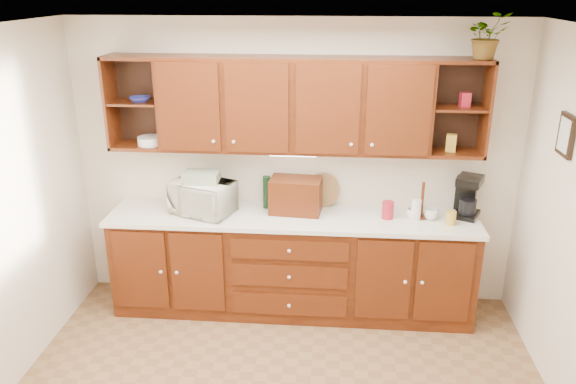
% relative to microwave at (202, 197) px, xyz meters
% --- Properties ---
extents(ceiling, '(4.00, 4.00, 0.00)m').
position_rel_microwave_xyz_m(ceiling, '(0.79, -1.43, 1.51)').
color(ceiling, white).
rests_on(ceiling, back_wall).
extents(back_wall, '(4.00, 0.00, 4.00)m').
position_rel_microwave_xyz_m(back_wall, '(0.79, 0.32, 0.21)').
color(back_wall, beige).
rests_on(back_wall, floor).
extents(base_cabinets, '(3.20, 0.60, 0.90)m').
position_rel_microwave_xyz_m(base_cabinets, '(0.79, 0.02, -0.64)').
color(base_cabinets, '#371306').
rests_on(base_cabinets, floor).
extents(countertop, '(3.24, 0.64, 0.04)m').
position_rel_microwave_xyz_m(countertop, '(0.79, 0.01, -0.17)').
color(countertop, silver).
rests_on(countertop, base_cabinets).
extents(upper_cabinets, '(3.20, 0.33, 0.80)m').
position_rel_microwave_xyz_m(upper_cabinets, '(0.80, 0.15, 0.81)').
color(upper_cabinets, '#371306').
rests_on(upper_cabinets, back_wall).
extents(undercabinet_light, '(0.40, 0.05, 0.02)m').
position_rel_microwave_xyz_m(undercabinet_light, '(0.79, 0.10, 0.38)').
color(undercabinet_light, white).
rests_on(undercabinet_light, upper_cabinets).
extents(framed_picture, '(0.03, 0.24, 0.30)m').
position_rel_microwave_xyz_m(framed_picture, '(2.77, -0.53, 0.76)').
color(framed_picture, black).
rests_on(framed_picture, right_wall).
extents(wicker_basket, '(0.27, 0.27, 0.15)m').
position_rel_microwave_xyz_m(wicker_basket, '(-0.16, 0.03, -0.07)').
color(wicker_basket, '#90633C').
rests_on(wicker_basket, countertop).
extents(microwave, '(0.62, 0.52, 0.29)m').
position_rel_microwave_xyz_m(microwave, '(0.00, 0.00, 0.00)').
color(microwave, '#EFE9CE').
rests_on(microwave, countertop).
extents(towel_stack, '(0.31, 0.23, 0.09)m').
position_rel_microwave_xyz_m(towel_stack, '(0.00, 0.00, 0.19)').
color(towel_stack, tan).
rests_on(towel_stack, microwave).
extents(wine_bottle, '(0.08, 0.08, 0.30)m').
position_rel_microwave_xyz_m(wine_bottle, '(0.55, 0.17, 0.00)').
color(wine_bottle, black).
rests_on(wine_bottle, countertop).
extents(woven_tray, '(0.32, 0.11, 0.31)m').
position_rel_microwave_xyz_m(woven_tray, '(1.05, 0.26, -0.14)').
color(woven_tray, '#90633C').
rests_on(woven_tray, countertop).
extents(bread_box, '(0.47, 0.32, 0.31)m').
position_rel_microwave_xyz_m(bread_box, '(0.82, 0.09, 0.01)').
color(bread_box, '#371306').
rests_on(bread_box, countertop).
extents(mug_tree, '(0.31, 0.29, 0.32)m').
position_rel_microwave_xyz_m(mug_tree, '(1.92, 0.05, -0.10)').
color(mug_tree, '#371306').
rests_on(mug_tree, countertop).
extents(canister_red, '(0.12, 0.12, 0.15)m').
position_rel_microwave_xyz_m(canister_red, '(1.62, 0.01, -0.07)').
color(canister_red, '#AD1929').
rests_on(canister_red, countertop).
extents(canister_white, '(0.10, 0.10, 0.18)m').
position_rel_microwave_xyz_m(canister_white, '(1.86, -0.01, -0.05)').
color(canister_white, white).
rests_on(canister_white, countertop).
extents(canister_yellow, '(0.09, 0.09, 0.12)m').
position_rel_microwave_xyz_m(canister_yellow, '(2.14, -0.08, -0.09)').
color(canister_yellow, gold).
rests_on(canister_yellow, countertop).
extents(coffee_maker, '(0.28, 0.32, 0.37)m').
position_rel_microwave_xyz_m(coffee_maker, '(2.31, 0.13, 0.03)').
color(coffee_maker, black).
rests_on(coffee_maker, countertop).
extents(bowl_stack, '(0.23, 0.23, 0.04)m').
position_rel_microwave_xyz_m(bowl_stack, '(-0.53, 0.12, 0.84)').
color(bowl_stack, navy).
rests_on(bowl_stack, upper_cabinets).
extents(plate_stack, '(0.27, 0.27, 0.07)m').
position_rel_microwave_xyz_m(plate_stack, '(-0.47, 0.13, 0.47)').
color(plate_stack, white).
rests_on(plate_stack, upper_cabinets).
extents(pantry_box_yellow, '(0.10, 0.08, 0.15)m').
position_rel_microwave_xyz_m(pantry_box_yellow, '(2.13, 0.14, 0.51)').
color(pantry_box_yellow, gold).
rests_on(pantry_box_yellow, upper_cabinets).
extents(pantry_box_red, '(0.09, 0.08, 0.12)m').
position_rel_microwave_xyz_m(pantry_box_red, '(2.20, 0.15, 0.87)').
color(pantry_box_red, '#AD1929').
rests_on(pantry_box_red, upper_cabinets).
extents(potted_plant, '(0.38, 0.34, 0.36)m').
position_rel_microwave_xyz_m(potted_plant, '(2.31, 0.12, 1.39)').
color(potted_plant, '#999999').
rests_on(potted_plant, upper_cabinets).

